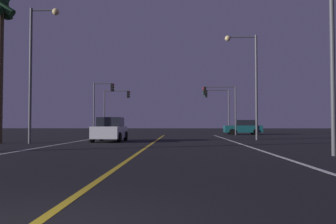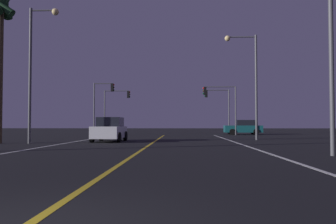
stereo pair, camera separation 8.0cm
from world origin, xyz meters
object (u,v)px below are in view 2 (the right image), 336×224
object	(u,v)px
car_oncoming	(110,130)
street_lamp_right_near	(313,34)
palm_tree_left_mid	(1,21)
car_crossing_side	(243,128)
traffic_light_near_left	(103,97)
traffic_light_far_left	(117,102)
traffic_light_near_right	(220,99)
street_lamp_right_far	(249,73)
traffic_light_far_right	(217,101)
street_lamp_left_mid	(36,58)

from	to	relation	value
car_oncoming	street_lamp_right_near	distance (m)	15.37
street_lamp_right_near	palm_tree_left_mid	world-z (taller)	palm_tree_left_mid
car_crossing_side	car_oncoming	size ratio (longest dim) A/B	1.00
traffic_light_near_left	traffic_light_far_left	world-z (taller)	traffic_light_near_left
car_oncoming	palm_tree_left_mid	xyz separation A→B (m)	(-6.52, -2.68, 7.01)
car_oncoming	traffic_light_near_right	size ratio (longest dim) A/B	0.79
traffic_light_far_left	street_lamp_right_far	xyz separation A→B (m)	(13.44, -17.50, 1.07)
traffic_light_near_left	traffic_light_far_right	xyz separation A→B (m)	(13.35, 5.50, -0.14)
car_crossing_side	traffic_light_far_left	xyz separation A→B (m)	(-15.46, 3.46, 3.29)
street_lamp_right_near	street_lamp_left_mid	world-z (taller)	street_lamp_left_mid
street_lamp_right_far	traffic_light_near_right	bearing A→B (deg)	-85.53
car_oncoming	street_lamp_right_near	world-z (taller)	street_lamp_right_near
street_lamp_left_mid	street_lamp_right_near	bearing A→B (deg)	-29.55
street_lamp_right_near	street_lamp_right_far	size ratio (longest dim) A/B	0.89
traffic_light_near_right	street_lamp_right_far	size ratio (longest dim) A/B	0.67
traffic_light_far_left	street_lamp_left_mid	bearing A→B (deg)	-92.33
car_oncoming	street_lamp_left_mid	size ratio (longest dim) A/B	0.50
traffic_light_near_right	traffic_light_near_left	bearing A→B (deg)	0.00
traffic_light_near_right	car_crossing_side	bearing A→B (deg)	-145.35
car_oncoming	traffic_light_far_left	bearing A→B (deg)	-171.03
car_crossing_side	traffic_light_near_right	bearing A→B (deg)	34.65
traffic_light_far_left	palm_tree_left_mid	bearing A→B (deg)	-98.23
traffic_light_near_right	street_lamp_left_mid	world-z (taller)	street_lamp_left_mid
traffic_light_near_left	traffic_light_far_right	world-z (taller)	traffic_light_near_left
street_lamp_left_mid	street_lamp_right_far	distance (m)	15.42
traffic_light_far_right	traffic_light_far_left	xyz separation A→B (m)	(-12.80, 0.00, -0.02)
traffic_light_far_right	street_lamp_left_mid	world-z (taller)	street_lamp_left_mid
car_crossing_side	car_oncoming	xyz separation A→B (m)	(-12.26, -16.82, 0.00)
car_oncoming	traffic_light_far_left	distance (m)	20.79
traffic_light_far_left	palm_tree_left_mid	xyz separation A→B (m)	(-3.32, -22.95, 3.72)
car_oncoming	traffic_light_near_left	world-z (taller)	traffic_light_near_left
traffic_light_far_left	traffic_light_far_right	bearing A→B (deg)	0.00
traffic_light_near_right	street_lamp_right_near	bearing A→B (deg)	91.86
traffic_light_near_right	traffic_light_far_right	distance (m)	5.51
car_oncoming	traffic_light_far_right	world-z (taller)	traffic_light_far_right
street_lamp_left_mid	palm_tree_left_mid	world-z (taller)	palm_tree_left_mid
street_lamp_right_far	traffic_light_far_left	bearing A→B (deg)	-52.46
traffic_light_near_left	street_lamp_right_near	bearing A→B (deg)	-61.58
traffic_light_far_left	street_lamp_right_near	bearing A→B (deg)	-66.82
traffic_light_far_right	palm_tree_left_mid	distance (m)	28.29
car_crossing_side	traffic_light_far_right	world-z (taller)	traffic_light_far_right
car_crossing_side	traffic_light_near_left	bearing A→B (deg)	7.28
traffic_light_near_right	traffic_light_far_left	world-z (taller)	traffic_light_far_left
car_oncoming	palm_tree_left_mid	distance (m)	9.94
palm_tree_left_mid	car_oncoming	bearing A→B (deg)	22.33
car_crossing_side	car_oncoming	bearing A→B (deg)	53.90
street_lamp_right_near	palm_tree_left_mid	distance (m)	18.83
car_crossing_side	street_lamp_right_far	distance (m)	14.84
car_oncoming	palm_tree_left_mid	size ratio (longest dim) A/B	0.44
car_oncoming	palm_tree_left_mid	world-z (taller)	palm_tree_left_mid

